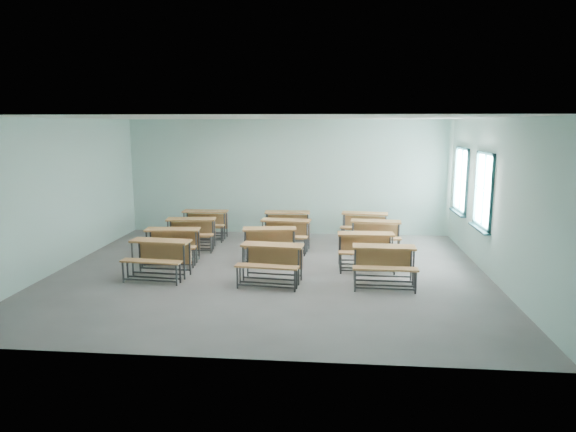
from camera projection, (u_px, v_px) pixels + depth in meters
The scene contains 13 objects.
room at pixel (273, 197), 10.50m from camera, with size 9.04×8.04×3.24m.
desk_unit_r0c0 at pixel (159, 253), 10.36m from camera, with size 1.27×0.90×0.75m.
desk_unit_r0c1 at pixel (271, 258), 9.99m from camera, with size 1.28×0.92×0.75m.
desk_unit_r0c2 at pixel (384, 260), 9.86m from camera, with size 1.22×0.83×0.75m.
desk_unit_r1c0 at pixel (172, 240), 11.48m from camera, with size 1.27×0.91×0.75m.
desk_unit_r1c1 at pixel (270, 240), 11.55m from camera, with size 1.31×0.97×0.75m.
desk_unit_r1c2 at pixel (366, 245), 11.02m from camera, with size 1.23×0.85×0.75m.
desk_unit_r2c0 at pixel (191, 229), 12.72m from camera, with size 1.29×0.93×0.75m.
desk_unit_r2c1 at pixel (285, 230), 12.55m from camera, with size 1.28×0.92×0.75m.
desk_unit_r2c2 at pixel (376, 231), 12.43m from camera, with size 1.27×0.91×0.75m.
desk_unit_r3c0 at pixel (205, 220), 13.87m from camera, with size 1.21×0.82×0.75m.
desk_unit_r3c1 at pixel (287, 221), 13.71m from camera, with size 1.25×0.88×0.75m.
desk_unit_r3c2 at pixel (364, 223), 13.53m from camera, with size 1.28×0.93×0.75m.
Camera 1 is at (1.34, -10.29, 3.09)m, focal length 32.00 mm.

